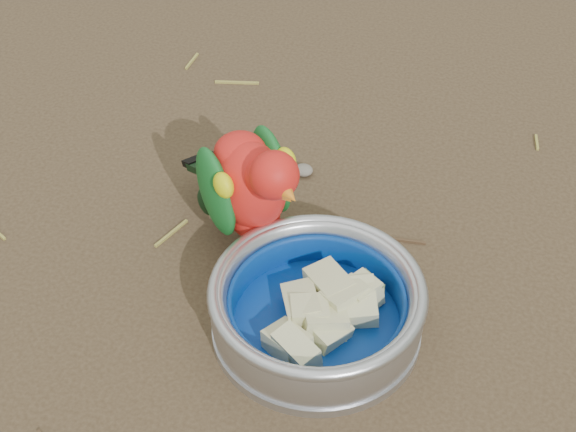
% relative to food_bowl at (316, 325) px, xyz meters
% --- Properties ---
extents(ground, '(60.00, 60.00, 0.00)m').
position_rel_food_bowl_xyz_m(ground, '(-0.01, -0.03, -0.01)').
color(ground, '#463524').
extents(food_bowl, '(0.20, 0.20, 0.02)m').
position_rel_food_bowl_xyz_m(food_bowl, '(0.00, 0.00, 0.00)').
color(food_bowl, '#B2B2BA').
rests_on(food_bowl, ground).
extents(bowl_wall, '(0.20, 0.20, 0.04)m').
position_rel_food_bowl_xyz_m(bowl_wall, '(0.00, 0.00, 0.03)').
color(bowl_wall, '#B2B2BA').
rests_on(bowl_wall, food_bowl).
extents(fruit_wedges, '(0.12, 0.12, 0.03)m').
position_rel_food_bowl_xyz_m(fruit_wedges, '(0.00, 0.00, 0.02)').
color(fruit_wedges, beige).
rests_on(fruit_wedges, food_bowl).
extents(lory_parrot, '(0.20, 0.19, 0.15)m').
position_rel_food_bowl_xyz_m(lory_parrot, '(-0.09, 0.09, 0.07)').
color(lory_parrot, red).
rests_on(lory_parrot, ground).
extents(ground_debris, '(0.90, 0.80, 0.01)m').
position_rel_food_bowl_xyz_m(ground_debris, '(-0.02, 0.07, -0.01)').
color(ground_debris, olive).
rests_on(ground_debris, ground).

